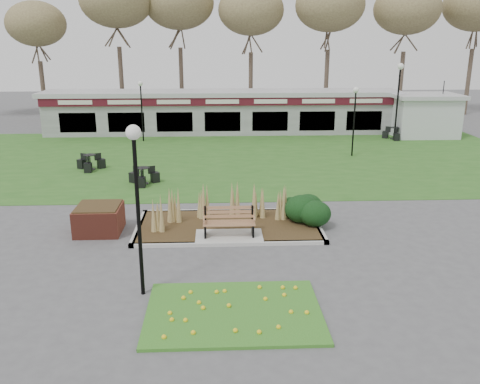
{
  "coord_description": "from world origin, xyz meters",
  "views": [
    {
      "loc": [
        -0.33,
        -15.42,
        6.34
      ],
      "look_at": [
        0.44,
        2.0,
        1.06
      ],
      "focal_mm": 38.0,
      "sensor_mm": 36.0,
      "label": 1
    }
  ],
  "objects_px": {
    "food_pavilion": "(222,112)",
    "bistro_set_a": "(144,178)",
    "park_bench": "(229,221)",
    "car_black": "(110,113)",
    "lamp_post_mid_right": "(355,106)",
    "lamp_post_far_left": "(141,98)",
    "lamp_post_near_left": "(136,174)",
    "lamp_post_far_right": "(399,84)",
    "service_hut": "(424,115)",
    "patio_umbrella": "(441,112)",
    "brick_planter": "(99,219)",
    "bistro_set_b": "(90,165)",
    "bistro_set_d": "(394,135)"
  },
  "relations": [
    {
      "from": "food_pavilion",
      "to": "bistro_set_d",
      "type": "distance_m",
      "value": 11.66
    },
    {
      "from": "park_bench",
      "to": "patio_umbrella",
      "type": "distance_m",
      "value": 23.02
    },
    {
      "from": "park_bench",
      "to": "brick_planter",
      "type": "xyz_separation_m",
      "value": [
        -4.4,
        0.75,
        -0.11
      ]
    },
    {
      "from": "patio_umbrella",
      "to": "lamp_post_far_right",
      "type": "bearing_deg",
      "value": -163.5
    },
    {
      "from": "lamp_post_near_left",
      "to": "bistro_set_a",
      "type": "height_order",
      "value": "lamp_post_near_left"
    },
    {
      "from": "lamp_post_near_left",
      "to": "lamp_post_mid_right",
      "type": "relative_size",
      "value": 1.15
    },
    {
      "from": "brick_planter",
      "to": "patio_umbrella",
      "type": "bearing_deg",
      "value": 41.78
    },
    {
      "from": "bistro_set_a",
      "to": "park_bench",
      "type": "bearing_deg",
      "value": -60.81
    },
    {
      "from": "park_bench",
      "to": "car_black",
      "type": "relative_size",
      "value": 0.4
    },
    {
      "from": "brick_planter",
      "to": "service_hut",
      "type": "height_order",
      "value": "service_hut"
    },
    {
      "from": "service_hut",
      "to": "lamp_post_mid_right",
      "type": "bearing_deg",
      "value": -137.34
    },
    {
      "from": "lamp_post_far_left",
      "to": "patio_umbrella",
      "type": "xyz_separation_m",
      "value": [
        19.74,
        1.0,
        -1.15
      ]
    },
    {
      "from": "lamp_post_far_left",
      "to": "brick_planter",
      "type": "bearing_deg",
      "value": -87.45
    },
    {
      "from": "lamp_post_near_left",
      "to": "bistro_set_b",
      "type": "bearing_deg",
      "value": 108.6
    },
    {
      "from": "bistro_set_a",
      "to": "bistro_set_b",
      "type": "height_order",
      "value": "bistro_set_b"
    },
    {
      "from": "lamp_post_far_left",
      "to": "bistro_set_b",
      "type": "bearing_deg",
      "value": -102.53
    },
    {
      "from": "lamp_post_mid_right",
      "to": "patio_umbrella",
      "type": "height_order",
      "value": "lamp_post_mid_right"
    },
    {
      "from": "bistro_set_b",
      "to": "bistro_set_d",
      "type": "bearing_deg",
      "value": 22.23
    },
    {
      "from": "park_bench",
      "to": "service_hut",
      "type": "distance_m",
      "value": 22.32
    },
    {
      "from": "service_hut",
      "to": "lamp_post_far_right",
      "type": "xyz_separation_m",
      "value": [
        -2.25,
        -1.0,
        2.09
      ]
    },
    {
      "from": "brick_planter",
      "to": "bistro_set_d",
      "type": "relative_size",
      "value": 1.04
    },
    {
      "from": "park_bench",
      "to": "car_black",
      "type": "distance_m",
      "value": 26.48
    },
    {
      "from": "lamp_post_near_left",
      "to": "service_hut",
      "type": "bearing_deg",
      "value": 53.66
    },
    {
      "from": "lamp_post_far_left",
      "to": "car_black",
      "type": "bearing_deg",
      "value": 114.4
    },
    {
      "from": "bistro_set_b",
      "to": "car_black",
      "type": "bearing_deg",
      "value": 97.66
    },
    {
      "from": "lamp_post_far_right",
      "to": "bistro_set_d",
      "type": "height_order",
      "value": "lamp_post_far_right"
    },
    {
      "from": "lamp_post_far_right",
      "to": "brick_planter",
      "type": "bearing_deg",
      "value": -134.37
    },
    {
      "from": "food_pavilion",
      "to": "lamp_post_near_left",
      "type": "xyz_separation_m",
      "value": [
        -2.32,
        -23.46,
        1.74
      ]
    },
    {
      "from": "park_bench",
      "to": "service_hut",
      "type": "bearing_deg",
      "value": 52.75
    },
    {
      "from": "lamp_post_near_left",
      "to": "lamp_post_far_left",
      "type": "xyz_separation_m",
      "value": [
        -2.8,
        20.5,
        -0.43
      ]
    },
    {
      "from": "park_bench",
      "to": "bistro_set_b",
      "type": "xyz_separation_m",
      "value": [
        -6.75,
        9.41,
        -0.31
      ]
    },
    {
      "from": "lamp_post_near_left",
      "to": "bistro_set_b",
      "type": "relative_size",
      "value": 3.04
    },
    {
      "from": "bistro_set_b",
      "to": "lamp_post_near_left",
      "type": "bearing_deg",
      "value": -71.4
    },
    {
      "from": "bistro_set_d",
      "to": "bistro_set_a",
      "type": "bearing_deg",
      "value": -145.93
    },
    {
      "from": "lamp_post_far_right",
      "to": "bistro_set_a",
      "type": "distance_m",
      "value": 18.35
    },
    {
      "from": "lamp_post_mid_right",
      "to": "bistro_set_b",
      "type": "xyz_separation_m",
      "value": [
        -13.94,
        -2.53,
        -2.51
      ]
    },
    {
      "from": "lamp_post_far_right",
      "to": "lamp_post_far_left",
      "type": "xyz_separation_m",
      "value": [
        -16.37,
        0.0,
        -0.76
      ]
    },
    {
      "from": "lamp_post_near_left",
      "to": "bistro_set_d",
      "type": "height_order",
      "value": "lamp_post_near_left"
    },
    {
      "from": "food_pavilion",
      "to": "service_hut",
      "type": "bearing_deg",
      "value": -8.27
    },
    {
      "from": "lamp_post_far_right",
      "to": "car_black",
      "type": "bearing_deg",
      "value": 157.78
    },
    {
      "from": "food_pavilion",
      "to": "park_bench",
      "type": "bearing_deg",
      "value": -90.0
    },
    {
      "from": "lamp_post_mid_right",
      "to": "lamp_post_far_left",
      "type": "bearing_deg",
      "value": 158.66
    },
    {
      "from": "brick_planter",
      "to": "car_black",
      "type": "bearing_deg",
      "value": 100.39
    },
    {
      "from": "food_pavilion",
      "to": "bistro_set_a",
      "type": "bearing_deg",
      "value": -105.88
    },
    {
      "from": "brick_planter",
      "to": "lamp_post_near_left",
      "type": "height_order",
      "value": "lamp_post_near_left"
    },
    {
      "from": "lamp_post_far_right",
      "to": "bistro_set_d",
      "type": "bearing_deg",
      "value": 180.0
    },
    {
      "from": "lamp_post_mid_right",
      "to": "lamp_post_far_left",
      "type": "xyz_separation_m",
      "value": [
        -12.31,
        4.81,
        0.0
      ]
    },
    {
      "from": "service_hut",
      "to": "lamp_post_mid_right",
      "type": "relative_size",
      "value": 1.15
    },
    {
      "from": "food_pavilion",
      "to": "lamp_post_far_left",
      "type": "xyz_separation_m",
      "value": [
        -5.11,
        -2.96,
        1.31
      ]
    },
    {
      "from": "brick_planter",
      "to": "lamp_post_far_left",
      "type": "relative_size",
      "value": 0.39
    }
  ]
}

